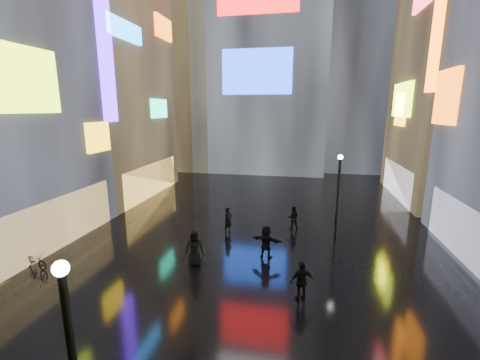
# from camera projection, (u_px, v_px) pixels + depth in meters

# --- Properties ---
(ground) EXTENTS (140.00, 140.00, 0.00)m
(ground) POSITION_uv_depth(u_px,v_px,m) (263.00, 226.00, 22.09)
(ground) COLOR black
(ground) RESTS_ON ground
(building_left_far) EXTENTS (10.28, 12.00, 22.00)m
(building_left_far) POSITION_uv_depth(u_px,v_px,m) (94.00, 73.00, 28.48)
(building_left_far) COLOR black
(building_left_far) RESTS_ON ground
(building_right_far) EXTENTS (10.28, 12.00, 28.00)m
(building_right_far) POSITION_uv_depth(u_px,v_px,m) (480.00, 31.00, 25.59)
(building_right_far) COLOR black
(building_right_far) RESTS_ON ground
(tower_main) EXTENTS (16.00, 14.20, 42.00)m
(tower_main) POSITION_uv_depth(u_px,v_px,m) (265.00, 4.00, 41.04)
(tower_main) COLOR black
(tower_main) RESTS_ON ground
(tower_flank_right) EXTENTS (12.00, 12.00, 34.00)m
(tower_flank_right) POSITION_uv_depth(u_px,v_px,m) (359.00, 37.00, 41.58)
(tower_flank_right) COLOR black
(tower_flank_right) RESTS_ON ground
(tower_flank_left) EXTENTS (10.00, 10.00, 26.00)m
(tower_flank_left) POSITION_uv_depth(u_px,v_px,m) (181.00, 70.00, 42.98)
(tower_flank_left) COLOR black
(tower_flank_left) RESTS_ON ground
(lamp_far) EXTENTS (0.30, 0.30, 5.20)m
(lamp_far) POSITION_uv_depth(u_px,v_px,m) (338.00, 191.00, 19.76)
(lamp_far) COLOR black
(lamp_far) RESTS_ON ground
(pedestrian_3) EXTENTS (1.10, 0.78, 1.74)m
(pedestrian_3) POSITION_uv_depth(u_px,v_px,m) (302.00, 281.00, 13.37)
(pedestrian_3) COLOR black
(pedestrian_3) RESTS_ON ground
(pedestrian_4) EXTENTS (1.08, 0.91, 1.89)m
(pedestrian_4) POSITION_uv_depth(u_px,v_px,m) (194.00, 248.00, 16.36)
(pedestrian_4) COLOR black
(pedestrian_4) RESTS_ON ground
(pedestrian_5) EXTENTS (1.75, 0.89, 1.80)m
(pedestrian_5) POSITION_uv_depth(u_px,v_px,m) (266.00, 242.00, 17.23)
(pedestrian_5) COLOR black
(pedestrian_5) RESTS_ON ground
(pedestrian_6) EXTENTS (0.69, 0.74, 1.69)m
(pedestrian_6) POSITION_uv_depth(u_px,v_px,m) (228.00, 220.00, 20.74)
(pedestrian_6) COLOR black
(pedestrian_6) RESTS_ON ground
(pedestrian_7) EXTENTS (0.81, 0.66, 1.56)m
(pedestrian_7) POSITION_uv_depth(u_px,v_px,m) (293.00, 218.00, 21.43)
(pedestrian_7) COLOR black
(pedestrian_7) RESTS_ON ground
(umbrella_2) EXTENTS (1.18, 1.20, 0.93)m
(umbrella_2) POSITION_uv_depth(u_px,v_px,m) (193.00, 222.00, 16.05)
(umbrella_2) COLOR black
(umbrella_2) RESTS_ON pedestrian_4
(bicycle) EXTENTS (1.69, 0.85, 0.85)m
(bicycle) POSITION_uv_depth(u_px,v_px,m) (35.00, 261.00, 16.14)
(bicycle) COLOR black
(bicycle) RESTS_ON ground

